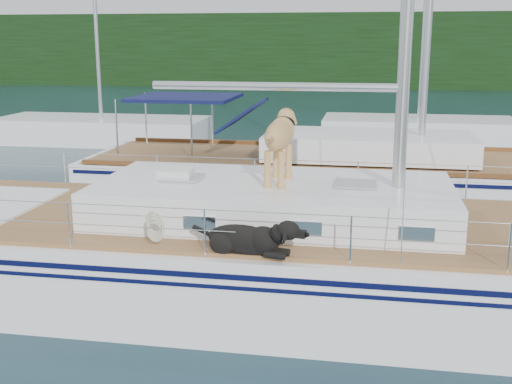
# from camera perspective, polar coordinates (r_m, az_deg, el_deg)

# --- Properties ---
(ground) EXTENTS (120.00, 120.00, 0.00)m
(ground) POSITION_cam_1_polar(r_m,az_deg,el_deg) (10.16, -3.01, -8.95)
(ground) COLOR black
(ground) RESTS_ON ground
(tree_line) EXTENTS (90.00, 3.00, 6.00)m
(tree_line) POSITION_cam_1_polar(r_m,az_deg,el_deg) (54.20, 8.01, 12.33)
(tree_line) COLOR black
(tree_line) RESTS_ON ground
(shore_bank) EXTENTS (92.00, 1.00, 1.20)m
(shore_bank) POSITION_cam_1_polar(r_m,az_deg,el_deg) (55.49, 7.98, 9.87)
(shore_bank) COLOR #595147
(shore_bank) RESTS_ON ground
(main_sailboat) EXTENTS (12.00, 3.87, 14.01)m
(main_sailboat) POSITION_cam_1_polar(r_m,az_deg,el_deg) (9.90, -2.50, -5.35)
(main_sailboat) COLOR white
(main_sailboat) RESTS_ON ground
(neighbor_sailboat) EXTENTS (11.00, 3.50, 13.30)m
(neighbor_sailboat) POSITION_cam_1_polar(r_m,az_deg,el_deg) (15.46, 5.80, 1.23)
(neighbor_sailboat) COLOR white
(neighbor_sailboat) RESTS_ON ground
(bg_boat_west) EXTENTS (8.00, 3.00, 11.65)m
(bg_boat_west) POSITION_cam_1_polar(r_m,az_deg,el_deg) (25.51, -13.53, 5.31)
(bg_boat_west) COLOR white
(bg_boat_west) RESTS_ON ground
(bg_boat_center) EXTENTS (7.20, 3.00, 11.65)m
(bg_boat_center) POSITION_cam_1_polar(r_m,az_deg,el_deg) (25.45, 14.21, 5.26)
(bg_boat_center) COLOR white
(bg_boat_center) RESTS_ON ground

